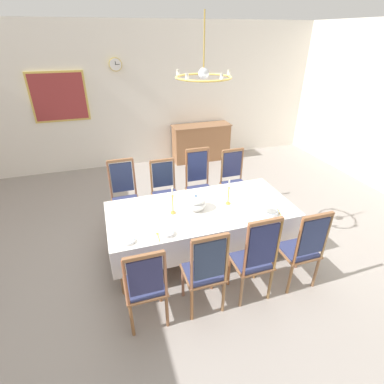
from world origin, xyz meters
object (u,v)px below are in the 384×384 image
Objects in this scene: chair_south_c at (255,258)px; candlestick_west at (173,203)px; chair_north_c at (199,183)px; soup_tureen at (196,203)px; chair_south_b at (205,270)px; spoon_secondary at (278,211)px; chair_south_a at (145,285)px; chair_south_d at (302,248)px; chair_north_b at (165,191)px; spoon_primary at (158,235)px; mounted_clock at (115,64)px; dining_table at (201,213)px; framed_painting at (59,97)px; bowl_far_left at (128,241)px; bowl_near_right at (272,212)px; chandelier at (204,76)px; sideboard at (201,143)px; chair_north_d at (234,180)px; bowl_near_left at (167,233)px; candlestick_east at (228,194)px; chair_north_a at (125,195)px.

chair_south_c reaches higher than candlestick_west.
chair_south_c reaches higher than chair_north_c.
soup_tureen is at bearing 68.48° from chair_north_c.
spoon_secondary is at bearing 24.98° from chair_south_b.
chair_south_a is 1.92m from chair_south_d.
chair_north_b is 1.47m from spoon_primary.
spoon_primary is 4.34m from mounted_clock.
dining_table is 4.24m from framed_painting.
bowl_far_left is 0.84× the size of spoon_primary.
chandelier is at bearing 153.96° from bowl_near_right.
chair_south_b is 4.63m from sideboard.
chair_north_d is 2.12m from bowl_near_left.
chair_south_b is 0.64m from bowl_near_left.
chair_south_c is 0.91m from spoon_secondary.
chair_south_a reaches higher than bowl_near_left.
chair_north_c is 1.54m from spoon_secondary.
chair_north_b is at bearing 122.68° from chair_south_d.
chair_north_c is (1.27, 1.97, 0.04)m from chair_south_a.
candlestick_east reaches higher than chair_south_a.
soup_tureen reaches higher than bowl_far_left.
chair_south_d is (1.26, -1.97, 0.02)m from chair_north_b.
chair_north_d is 6.27× the size of spoon_primary.
chair_north_b is 6.28× the size of bowl_near_right.
candlestick_west is 1.44m from spoon_secondary.
chair_north_a is 1.04× the size of framed_painting.
mounted_clock is (-0.68, 3.64, 1.62)m from dining_table.
chair_north_d is (1.26, 1.97, -0.01)m from chair_south_b.
chair_south_a reaches higher than soup_tureen.
chair_south_c is at bearing -64.42° from framed_painting.
chair_south_a is 4.86m from framed_painting.
framed_painting is (-2.22, 2.66, 1.09)m from chair_north_c.
chair_south_a is 1.71m from candlestick_east.
chair_north_a is at bearing -0.09° from chair_north_d.
chair_north_d is 1.39m from spoon_secondary.
mounted_clock is (-0.09, 4.09, 1.52)m from bowl_near_left.
bowl_far_left is at bearing 59.82° from sideboard.
chair_north_a is at bearing 122.73° from chair_south_c.
chair_south_a is at bearing -124.62° from bowl_near_left.
chair_south_d is 0.61m from bowl_near_right.
chair_north_a is at bearing 142.23° from bowl_near_right.
candlestick_west is 3.78m from sideboard.
mounted_clock reaches higher than chair_north_a.
spoon_secondary is (0.12, 0.03, -0.02)m from bowl_near_right.
candlestick_east is at bearing -73.52° from mounted_clock.
spoon_primary is at bearing 73.91° from chair_north_b.
chair_north_b is (-0.00, 1.97, -0.02)m from chair_south_b.
chair_north_b is at bearing 147.74° from spoon_secondary.
chair_north_c is at bearing 72.46° from chandelier.
dining_table is 14.29× the size of spoon_primary.
bowl_near_right is (0.54, 0.57, 0.17)m from chair_south_c.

